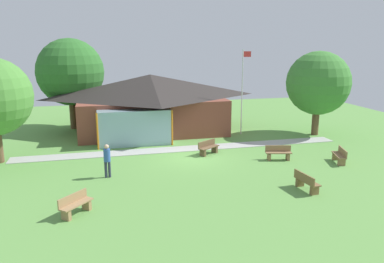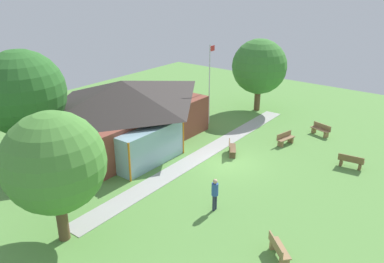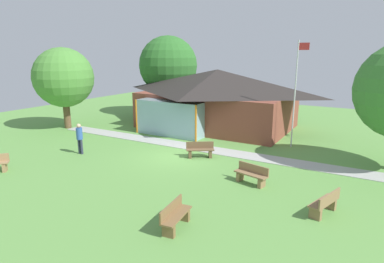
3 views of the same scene
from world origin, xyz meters
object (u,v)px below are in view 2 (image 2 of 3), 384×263
flagpole (210,81)px  bench_front_left (278,249)px  pavilion (124,111)px  tree_east_hedge (259,67)px  bench_front_right (351,162)px  bench_mid_right (285,139)px  bench_rear_near_path (232,149)px  tree_behind_pavilion_left (22,93)px  bench_lawn_far_right (321,130)px  tree_west_hedge (54,163)px  visitor_strolling_lawn (215,192)px

flagpole → bench_front_left: 16.42m
pavilion → tree_east_hedge: tree_east_hedge is taller
bench_front_right → bench_mid_right: size_ratio=0.99×
pavilion → bench_front_right: size_ratio=7.62×
bench_rear_near_path → tree_east_hedge: size_ratio=0.24×
bench_front_left → tree_behind_pavilion_left: bearing=-133.9°
pavilion → tree_behind_pavilion_left: (-5.87, 2.31, 2.21)m
bench_front_left → bench_rear_near_path: size_ratio=0.94×
bench_lawn_far_right → tree_behind_pavilion_left: bearing=67.6°
pavilion → bench_front_right: (5.46, -13.97, -1.86)m
pavilion → tree_west_hedge: size_ratio=1.97×
bench_front_right → visitor_strolling_lawn: 9.80m
bench_mid_right → bench_rear_near_path: bearing=-16.1°
bench_lawn_far_right → tree_behind_pavilion_left: size_ratio=0.22×
bench_lawn_far_right → bench_mid_right: bearing=85.1°
bench_front_left → tree_west_hedge: tree_west_hedge is taller
flagpole → bench_lawn_far_right: size_ratio=4.00×
bench_mid_right → bench_rear_near_path: size_ratio=1.04×
flagpole → bench_front_left: size_ratio=4.46×
bench_front_right → bench_mid_right: (0.86, 4.73, 0.00)m
visitor_strolling_lawn → tree_east_hedge: tree_east_hedge is taller
flagpole → bench_front_left: flagpole is taller
bench_front_right → visitor_strolling_lawn: visitor_strolling_lawn is taller
bench_front_left → bench_front_right: bearing=133.6°
pavilion → bench_lawn_far_right: 14.33m
bench_front_right → bench_rear_near_path: 7.36m
flagpole → bench_lawn_far_right: bearing=-69.1°
pavilion → bench_front_left: (-4.84, -14.16, -1.86)m
bench_front_right → tree_west_hedge: 17.28m
bench_rear_near_path → tree_west_hedge: 12.64m
pavilion → bench_mid_right: 11.35m
tree_west_hedge → tree_behind_pavilion_left: (3.63, 8.31, 0.69)m
bench_front_right → bench_rear_near_path: bearing=-164.1°
flagpole → bench_lawn_far_right: (3.03, -7.91, -3.02)m
bench_lawn_far_right → bench_front_left: size_ratio=1.11×
bench_lawn_far_right → bench_mid_right: 3.44m
flagpole → visitor_strolling_lawn: size_ratio=3.59×
tree_east_hedge → flagpole: bearing=165.6°
bench_front_right → bench_lawn_far_right: bearing=123.5°
bench_lawn_far_right → bench_front_left: same height
bench_lawn_far_right → bench_front_left: (-14.34, -3.60, 0.00)m
visitor_strolling_lawn → tree_east_hedge: bearing=17.9°
pavilion → bench_lawn_far_right: pavilion is taller
pavilion → bench_mid_right: (6.32, -9.24, -1.86)m
bench_lawn_far_right → bench_rear_near_path: 7.66m
bench_lawn_far_right → bench_mid_right: (-3.18, 1.32, 0.00)m
bench_mid_right → tree_behind_pavilion_left: 17.28m
flagpole → tree_east_hedge: flagpole is taller
bench_mid_right → bench_rear_near_path: 4.23m
tree_east_hedge → pavilion: bearing=161.2°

